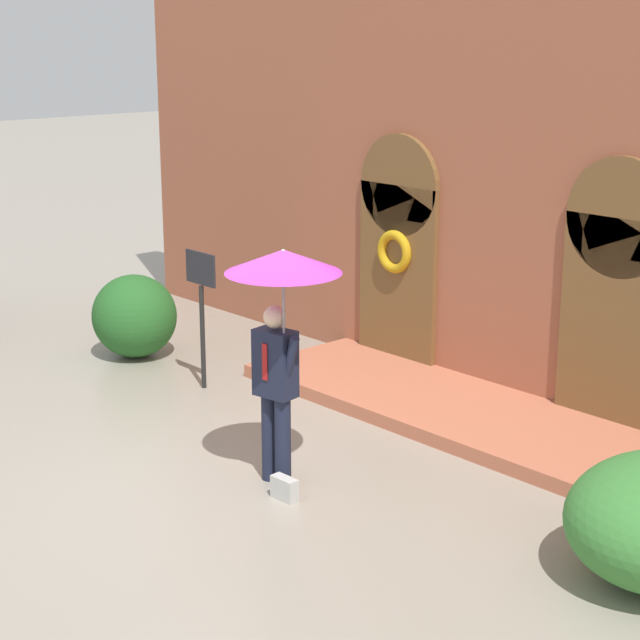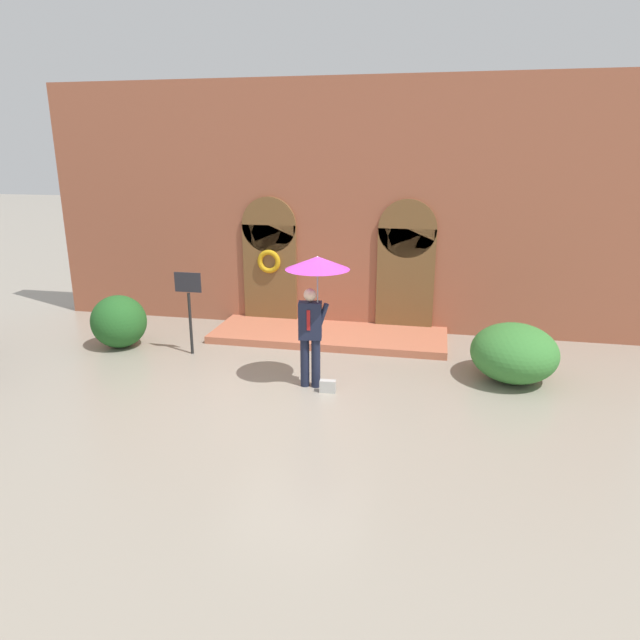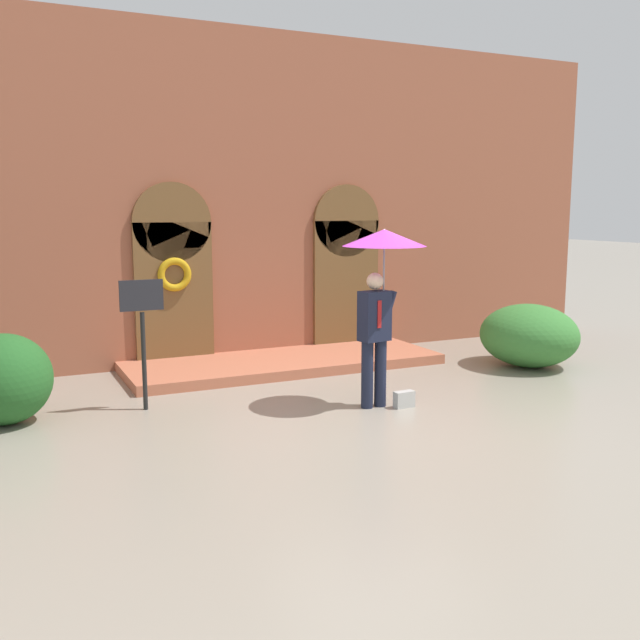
{
  "view_description": "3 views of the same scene",
  "coord_description": "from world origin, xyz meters",
  "views": [
    {
      "loc": [
        7.67,
        -5.9,
        4.36
      ],
      "look_at": [
        -0.18,
        1.26,
        1.41
      ],
      "focal_mm": 60.0,
      "sensor_mm": 36.0,
      "label": 1
    },
    {
      "loc": [
        2.29,
        -8.89,
        4.06
      ],
      "look_at": [
        0.16,
        1.3,
        0.96
      ],
      "focal_mm": 32.0,
      "sensor_mm": 36.0,
      "label": 2
    },
    {
      "loc": [
        -4.39,
        -7.71,
        2.64
      ],
      "look_at": [
        -0.2,
        1.2,
        1.08
      ],
      "focal_mm": 40.0,
      "sensor_mm": 36.0,
      "label": 3
    }
  ],
  "objects": [
    {
      "name": "ground_plane",
      "position": [
        0.0,
        0.0,
        0.0
      ],
      "size": [
        80.0,
        80.0,
        0.0
      ],
      "primitive_type": "plane",
      "color": "gray"
    },
    {
      "name": "sign_post",
      "position": [
        -2.6,
        1.51,
        1.16
      ],
      "size": [
        0.56,
        0.06,
        1.72
      ],
      "color": "black",
      "rests_on": "ground"
    },
    {
      "name": "building_facade",
      "position": [
        -0.0,
        4.15,
        2.68
      ],
      "size": [
        14.0,
        2.3,
        5.6
      ],
      "color": "#9E563D",
      "rests_on": "ground"
    },
    {
      "name": "shrub_left",
      "position": [
        -4.29,
        1.61,
        0.56
      ],
      "size": [
        1.17,
        1.13,
        1.13
      ],
      "primitive_type": "ellipsoid",
      "color": "#235B23",
      "rests_on": "ground"
    },
    {
      "name": "person_with_umbrella",
      "position": [
        0.28,
        0.35,
        1.91
      ],
      "size": [
        1.1,
        1.1,
        2.36
      ],
      "color": "#191E33",
      "rests_on": "ground"
    },
    {
      "name": "handbag",
      "position": [
        0.54,
        0.15,
        0.11
      ],
      "size": [
        0.28,
        0.13,
        0.22
      ],
      "primitive_type": "cube",
      "rotation": [
        0.0,
        0.0,
        0.04
      ],
      "color": "#B7B7B2",
      "rests_on": "ground"
    },
    {
      "name": "shrub_right",
      "position": [
        3.76,
        1.41,
        0.52
      ],
      "size": [
        1.57,
        1.7,
        1.05
      ],
      "primitive_type": "ellipsoid",
      "color": "#387A33",
      "rests_on": "ground"
    }
  ]
}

